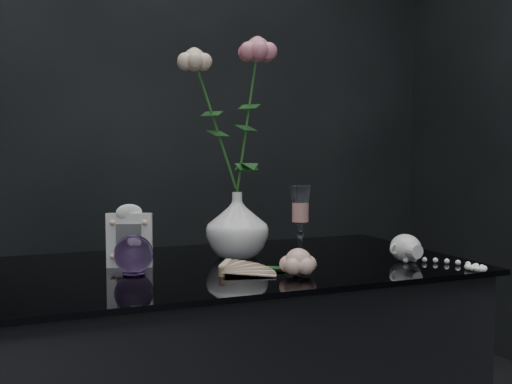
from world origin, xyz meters
name	(u,v)px	position (x,y,z in m)	size (l,w,h in m)	color
vase	(237,225)	(0.04, 0.12, 0.84)	(0.15, 0.15, 0.16)	white
wine_glass	(300,220)	(0.20, 0.11, 0.85)	(0.05, 0.05, 0.17)	white
picture_frame	(129,236)	(-0.23, 0.09, 0.83)	(0.10, 0.08, 0.14)	white
paperweight	(133,254)	(-0.23, 0.02, 0.80)	(0.08, 0.08, 0.08)	#AB7DCC
paper_fan	(222,271)	(-0.07, -0.07, 0.77)	(0.22, 0.17, 0.02)	beige
loose_rose	(298,262)	(0.08, -0.13, 0.79)	(0.13, 0.17, 0.06)	#FFB9A4
pearl_jar	(406,247)	(0.38, -0.07, 0.80)	(0.22, 0.23, 0.07)	white
roses	(231,109)	(0.02, 0.12, 1.11)	(0.22, 0.10, 0.41)	beige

